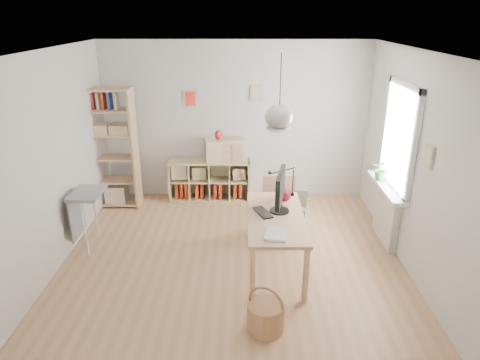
{
  "coord_description": "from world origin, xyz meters",
  "views": [
    {
      "loc": [
        0.16,
        -4.91,
        3.11
      ],
      "look_at": [
        0.1,
        0.3,
        1.05
      ],
      "focal_mm": 32.0,
      "sensor_mm": 36.0,
      "label": 1
    }
  ],
  "objects_px": {
    "tall_bookshelf": "(111,144)",
    "monitor": "(280,190)",
    "desk": "(276,223)",
    "cube_shelf": "(209,182)",
    "drawer_chest": "(225,150)",
    "storage_chest": "(287,219)",
    "chair": "(280,206)"
  },
  "relations": [
    {
      "from": "tall_bookshelf",
      "to": "monitor",
      "type": "distance_m",
      "value": 3.21
    },
    {
      "from": "desk",
      "to": "cube_shelf",
      "type": "bearing_deg",
      "value": 114.61
    },
    {
      "from": "tall_bookshelf",
      "to": "drawer_chest",
      "type": "bearing_deg",
      "value": 7.33
    },
    {
      "from": "storage_chest",
      "to": "drawer_chest",
      "type": "distance_m",
      "value": 1.7
    },
    {
      "from": "desk",
      "to": "monitor",
      "type": "relative_size",
      "value": 2.45
    },
    {
      "from": "desk",
      "to": "drawer_chest",
      "type": "xyz_separation_m",
      "value": [
        -0.72,
        2.19,
        0.25
      ]
    },
    {
      "from": "desk",
      "to": "storage_chest",
      "type": "distance_m",
      "value": 1.13
    },
    {
      "from": "chair",
      "to": "drawer_chest",
      "type": "xyz_separation_m",
      "value": [
        -0.83,
        1.47,
        0.36
      ]
    },
    {
      "from": "monitor",
      "to": "cube_shelf",
      "type": "bearing_deg",
      "value": 128.03
    },
    {
      "from": "chair",
      "to": "tall_bookshelf",
      "type": "bearing_deg",
      "value": 151.62
    },
    {
      "from": "desk",
      "to": "chair",
      "type": "xyz_separation_m",
      "value": [
        0.11,
        0.72,
        -0.11
      ]
    },
    {
      "from": "chair",
      "to": "drawer_chest",
      "type": "bearing_deg",
      "value": 115.63
    },
    {
      "from": "tall_bookshelf",
      "to": "drawer_chest",
      "type": "height_order",
      "value": "tall_bookshelf"
    },
    {
      "from": "cube_shelf",
      "to": "drawer_chest",
      "type": "height_order",
      "value": "drawer_chest"
    },
    {
      "from": "storage_chest",
      "to": "monitor",
      "type": "xyz_separation_m",
      "value": [
        -0.2,
        -0.87,
        0.85
      ]
    },
    {
      "from": "desk",
      "to": "monitor",
      "type": "bearing_deg",
      "value": 66.92
    },
    {
      "from": "desk",
      "to": "tall_bookshelf",
      "type": "height_order",
      "value": "tall_bookshelf"
    },
    {
      "from": "storage_chest",
      "to": "monitor",
      "type": "distance_m",
      "value": 1.23
    },
    {
      "from": "chair",
      "to": "storage_chest",
      "type": "xyz_separation_m",
      "value": [
        0.15,
        0.28,
        -0.35
      ]
    },
    {
      "from": "cube_shelf",
      "to": "tall_bookshelf",
      "type": "distance_m",
      "value": 1.77
    },
    {
      "from": "storage_chest",
      "to": "chair",
      "type": "bearing_deg",
      "value": -110.44
    },
    {
      "from": "desk",
      "to": "tall_bookshelf",
      "type": "xyz_separation_m",
      "value": [
        -2.59,
        1.95,
        0.43
      ]
    },
    {
      "from": "storage_chest",
      "to": "monitor",
      "type": "bearing_deg",
      "value": -95.83
    },
    {
      "from": "desk",
      "to": "cube_shelf",
      "type": "height_order",
      "value": "desk"
    },
    {
      "from": "cube_shelf",
      "to": "tall_bookshelf",
      "type": "xyz_separation_m",
      "value": [
        -1.56,
        -0.28,
        0.79
      ]
    },
    {
      "from": "monitor",
      "to": "storage_chest",
      "type": "bearing_deg",
      "value": 87.84
    },
    {
      "from": "monitor",
      "to": "tall_bookshelf",
      "type": "bearing_deg",
      "value": 156.32
    },
    {
      "from": "cube_shelf",
      "to": "chair",
      "type": "relative_size",
      "value": 1.46
    },
    {
      "from": "storage_chest",
      "to": "drawer_chest",
      "type": "bearing_deg",
      "value": 136.6
    },
    {
      "from": "desk",
      "to": "cube_shelf",
      "type": "distance_m",
      "value": 2.48
    },
    {
      "from": "cube_shelf",
      "to": "storage_chest",
      "type": "height_order",
      "value": "cube_shelf"
    },
    {
      "from": "cube_shelf",
      "to": "chair",
      "type": "bearing_deg",
      "value": -53.14
    }
  ]
}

